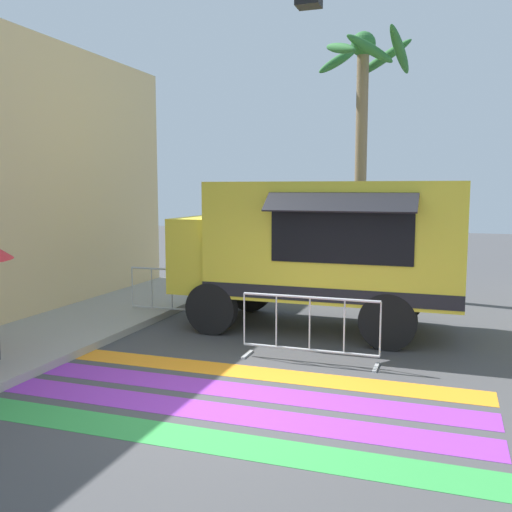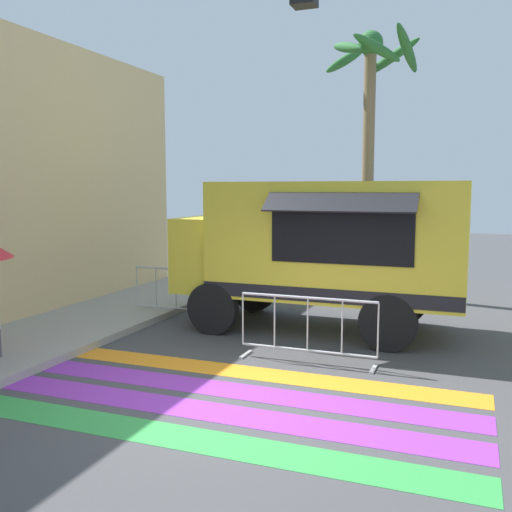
% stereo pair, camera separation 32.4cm
% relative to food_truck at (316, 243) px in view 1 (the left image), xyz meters
% --- Properties ---
extents(ground_plane, '(60.00, 60.00, 0.00)m').
position_rel_food_truck_xyz_m(ground_plane, '(-0.16, -4.11, -1.64)').
color(ground_plane, '#424244').
extents(crosswalk_painted, '(6.40, 2.84, 0.01)m').
position_rel_food_truck_xyz_m(crosswalk_painted, '(-0.16, -4.04, -1.64)').
color(crosswalk_painted, green).
rests_on(crosswalk_painted, ground_plane).
extents(food_truck, '(5.27, 2.76, 2.78)m').
position_rel_food_truck_xyz_m(food_truck, '(0.00, 0.00, 0.00)').
color(food_truck, yellow).
rests_on(food_truck, ground_plane).
extents(traffic_signal_pole, '(5.03, 0.29, 6.34)m').
position_rel_food_truck_xyz_m(traffic_signal_pole, '(2.78, -2.88, 2.96)').
color(traffic_signal_pole, '#515456').
rests_on(traffic_signal_pole, ground_plane).
extents(barricade_front, '(2.16, 0.44, 1.03)m').
position_rel_food_truck_xyz_m(barricade_front, '(0.40, -2.11, -1.13)').
color(barricade_front, '#B7BABF').
rests_on(barricade_front, ground_plane).
extents(barricade_side, '(1.89, 0.44, 1.03)m').
position_rel_food_truck_xyz_m(barricade_side, '(-3.00, -0.09, -1.14)').
color(barricade_side, '#B7BABF').
rests_on(barricade_side, ground_plane).
extents(palm_tree, '(2.37, 2.26, 6.44)m').
position_rel_food_truck_xyz_m(palm_tree, '(0.25, 3.96, 3.05)').
color(palm_tree, '#7A664C').
rests_on(palm_tree, ground_plane).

